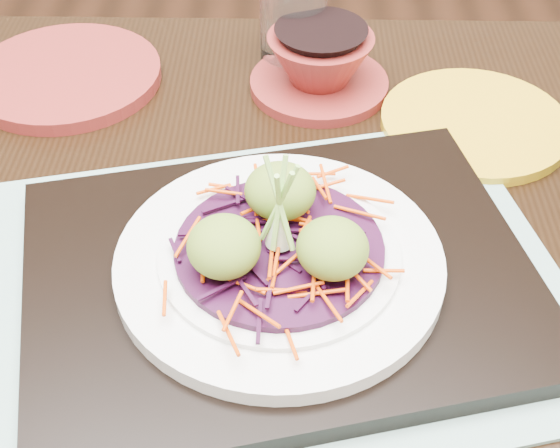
{
  "coord_description": "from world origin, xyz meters",
  "views": [
    {
      "loc": [
        0.1,
        -0.46,
        1.16
      ],
      "look_at": [
        0.09,
        -0.05,
        0.77
      ],
      "focal_mm": 50.0,
      "sensor_mm": 36.0,
      "label": 1
    }
  ],
  "objects_px": {
    "dining_table": "(261,338)",
    "yellow_plate": "(475,123)",
    "white_plate": "(279,261)",
    "terracotta_side_plate": "(66,75)",
    "serving_tray": "(279,276)",
    "terracotta_bowl_set": "(320,66)",
    "water_glass": "(293,18)"
  },
  "relations": [
    {
      "from": "dining_table",
      "to": "white_plate",
      "type": "bearing_deg",
      "value": -58.35
    },
    {
      "from": "dining_table",
      "to": "terracotta_side_plate",
      "type": "height_order",
      "value": "terracotta_side_plate"
    },
    {
      "from": "dining_table",
      "to": "serving_tray",
      "type": "height_order",
      "value": "serving_tray"
    },
    {
      "from": "white_plate",
      "to": "terracotta_side_plate",
      "type": "height_order",
      "value": "white_plate"
    },
    {
      "from": "water_glass",
      "to": "yellow_plate",
      "type": "height_order",
      "value": "water_glass"
    },
    {
      "from": "terracotta_side_plate",
      "to": "yellow_plate",
      "type": "distance_m",
      "value": 0.41
    },
    {
      "from": "serving_tray",
      "to": "terracotta_side_plate",
      "type": "distance_m",
      "value": 0.36
    },
    {
      "from": "terracotta_bowl_set",
      "to": "yellow_plate",
      "type": "bearing_deg",
      "value": -23.6
    },
    {
      "from": "terracotta_side_plate",
      "to": "yellow_plate",
      "type": "bearing_deg",
      "value": -9.97
    },
    {
      "from": "white_plate",
      "to": "terracotta_side_plate",
      "type": "relative_size",
      "value": 1.26
    },
    {
      "from": "dining_table",
      "to": "yellow_plate",
      "type": "height_order",
      "value": "yellow_plate"
    },
    {
      "from": "dining_table",
      "to": "water_glass",
      "type": "bearing_deg",
      "value": 85.31
    },
    {
      "from": "white_plate",
      "to": "terracotta_side_plate",
      "type": "distance_m",
      "value": 0.36
    },
    {
      "from": "terracotta_bowl_set",
      "to": "yellow_plate",
      "type": "xyz_separation_m",
      "value": [
        0.15,
        -0.06,
        -0.02
      ]
    },
    {
      "from": "serving_tray",
      "to": "terracotta_bowl_set",
      "type": "distance_m",
      "value": 0.27
    },
    {
      "from": "terracotta_bowl_set",
      "to": "serving_tray",
      "type": "bearing_deg",
      "value": -96.96
    },
    {
      "from": "white_plate",
      "to": "serving_tray",
      "type": "bearing_deg",
      "value": 0.0
    },
    {
      "from": "white_plate",
      "to": "yellow_plate",
      "type": "height_order",
      "value": "white_plate"
    },
    {
      "from": "white_plate",
      "to": "terracotta_side_plate",
      "type": "bearing_deg",
      "value": 128.75
    },
    {
      "from": "white_plate",
      "to": "terracotta_bowl_set",
      "type": "distance_m",
      "value": 0.27
    },
    {
      "from": "dining_table",
      "to": "serving_tray",
      "type": "bearing_deg",
      "value": -58.35
    },
    {
      "from": "serving_tray",
      "to": "terracotta_bowl_set",
      "type": "bearing_deg",
      "value": 69.31
    },
    {
      "from": "dining_table",
      "to": "white_plate",
      "type": "relative_size",
      "value": 4.84
    },
    {
      "from": "yellow_plate",
      "to": "water_glass",
      "type": "bearing_deg",
      "value": 145.95
    },
    {
      "from": "dining_table",
      "to": "terracotta_side_plate",
      "type": "relative_size",
      "value": 6.1
    },
    {
      "from": "water_glass",
      "to": "yellow_plate",
      "type": "distance_m",
      "value": 0.21
    },
    {
      "from": "serving_tray",
      "to": "terracotta_bowl_set",
      "type": "relative_size",
      "value": 2.26
    },
    {
      "from": "dining_table",
      "to": "terracotta_bowl_set",
      "type": "distance_m",
      "value": 0.28
    },
    {
      "from": "white_plate",
      "to": "yellow_plate",
      "type": "relative_size",
      "value": 1.36
    },
    {
      "from": "yellow_plate",
      "to": "white_plate",
      "type": "bearing_deg",
      "value": -130.74
    },
    {
      "from": "white_plate",
      "to": "terracotta_bowl_set",
      "type": "bearing_deg",
      "value": 83.04
    },
    {
      "from": "serving_tray",
      "to": "white_plate",
      "type": "xyz_separation_m",
      "value": [
        -0.0,
        0.0,
        0.02
      ]
    }
  ]
}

